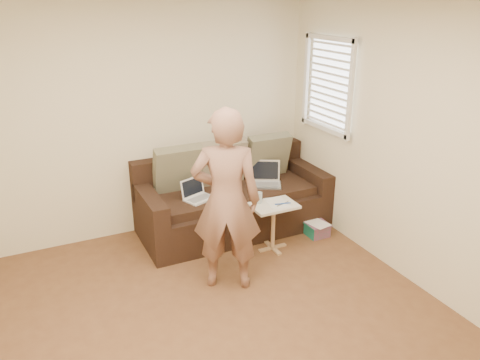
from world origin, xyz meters
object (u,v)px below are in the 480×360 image
at_px(sofa, 234,196).
at_px(laptop_white, 200,200).
at_px(person, 226,201).
at_px(laptop_silver, 265,186).
at_px(drinking_glass, 259,198).
at_px(striped_box, 317,229).
at_px(side_table, 273,227).

relative_size(sofa, laptop_white, 7.03).
relative_size(sofa, person, 1.25).
distance_m(laptop_silver, person, 1.38).
height_order(drinking_glass, striped_box, drinking_glass).
bearing_deg(striped_box, person, -161.81).
height_order(person, striped_box, person).
bearing_deg(drinking_glass, person, -140.52).
relative_size(laptop_white, striped_box, 1.24).
bearing_deg(sofa, person, -118.40).
relative_size(side_table, striped_box, 2.14).
distance_m(sofa, drinking_glass, 0.55).
height_order(sofa, striped_box, sofa).
height_order(sofa, laptop_silver, sofa).
bearing_deg(side_table, sofa, 106.22).
bearing_deg(person, striped_box, -134.77).
xyz_separation_m(side_table, striped_box, (0.62, 0.05, -0.19)).
xyz_separation_m(drinking_glass, striped_box, (0.74, -0.06, -0.52)).
height_order(laptop_silver, drinking_glass, drinking_glass).
distance_m(sofa, striped_box, 1.05).
bearing_deg(laptop_white, side_table, -58.46).
relative_size(person, drinking_glass, 14.68).
height_order(sofa, drinking_glass, sofa).
bearing_deg(laptop_silver, drinking_glass, -96.68).
xyz_separation_m(person, drinking_glass, (0.61, 0.50, -0.28)).
distance_m(laptop_silver, striped_box, 0.79).
height_order(sofa, side_table, sofa).
distance_m(laptop_white, side_table, 0.86).
relative_size(side_table, drinking_glass, 4.50).
distance_m(person, drinking_glass, 0.84).
distance_m(side_table, striped_box, 0.65).
height_order(person, side_table, person).
bearing_deg(laptop_silver, person, -105.55).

